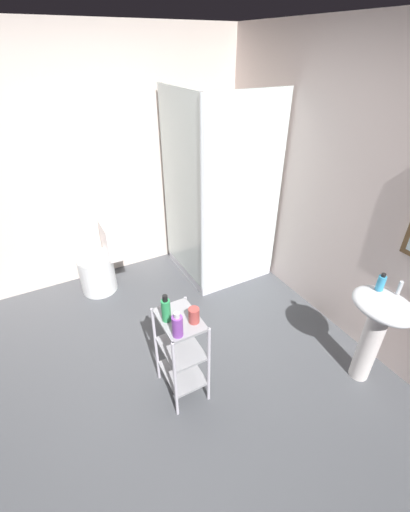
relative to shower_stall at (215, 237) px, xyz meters
The scene contains 12 objects.
ground_plane 1.76m from the shower_stall, 46.04° to the right, with size 4.20×4.20×0.02m, color #4A4D51.
wall_back 1.56m from the shower_stall, 27.83° to the left, with size 4.20×0.14×2.50m.
wall_left 1.60m from the shower_stall, 118.82° to the right, with size 0.10×4.20×2.50m, color silver.
shower_stall is the anchor object (origin of this frame).
pedestal_sink 1.88m from the shower_stall, ahead, with size 0.46×0.37×0.81m.
sink_faucet 1.94m from the shower_stall, 12.71° to the left, with size 0.03×0.03×0.10m, color silver.
toilet 1.28m from the shower_stall, 103.70° to the right, with size 0.37×0.49×0.76m.
storage_cart 1.64m from the shower_stall, 38.66° to the right, with size 0.38×0.28×0.74m.
hand_soap_bottle 1.84m from the shower_stall, 10.78° to the left, with size 0.06×0.06×0.14m.
body_wash_bottle_green 1.71m from the shower_stall, 41.42° to the right, with size 0.06×0.06×0.21m.
conditioner_bottle_purple 1.83m from the shower_stall, 37.78° to the right, with size 0.07×0.07×0.18m.
rinse_cup 1.69m from the shower_stall, 35.08° to the right, with size 0.07×0.07×0.11m, color #B24742.
Camera 1 is at (1.65, -0.45, 2.30)m, focal length 23.33 mm.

